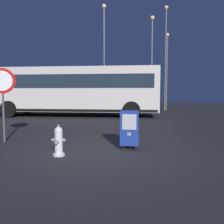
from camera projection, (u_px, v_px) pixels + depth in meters
name	position (u px, v px, depth m)	size (l,w,h in m)	color
ground_plane	(96.00, 150.00, 6.23)	(60.00, 60.00, 0.00)	#262628
fire_hydrant	(59.00, 141.00, 5.62)	(0.33, 0.32, 0.75)	silver
newspaper_box_primary	(129.00, 128.00, 6.28)	(0.48, 0.42, 1.02)	black
stop_sign	(2.00, 89.00, 7.07)	(0.71, 0.31, 2.23)	#4C4F54
bus_near	(74.00, 89.00, 14.91)	(10.54, 2.91, 3.00)	beige
bus_far	(51.00, 90.00, 19.83)	(10.71, 3.70, 3.00)	gold
street_light_near_left	(167.00, 65.00, 19.82)	(0.32, 0.32, 6.41)	#4C4F54
street_light_near_right	(152.00, 57.00, 17.77)	(0.32, 0.32, 7.17)	#4C4F54
street_light_far_left	(104.00, 51.00, 17.35)	(0.32, 0.32, 7.86)	#4C4F54
street_light_far_right	(165.00, 52.00, 19.00)	(0.32, 0.32, 8.34)	#4C4F54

